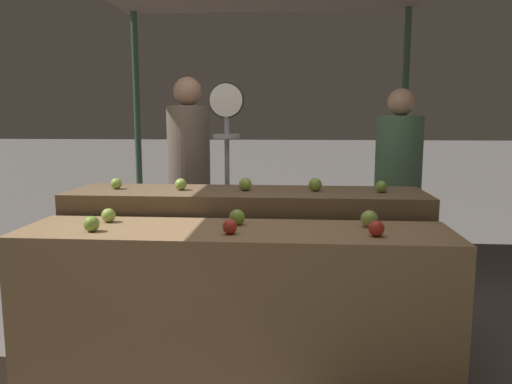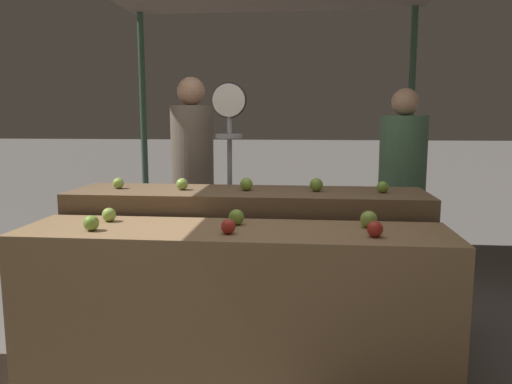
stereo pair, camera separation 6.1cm
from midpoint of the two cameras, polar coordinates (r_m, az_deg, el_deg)
The scene contains 17 objects.
ground_plane at distance 2.88m, azimuth -2.97°, elevation -20.71°, with size 60.00×60.00×0.00m, color #66605B.
display_counter_front at distance 2.70m, azimuth -3.04°, elevation -12.94°, with size 2.23×0.55×0.84m, color olive.
display_counter_back at distance 3.25m, azimuth -1.65°, elevation -8.17°, with size 2.23×0.55×0.95m, color brown.
apple_front_0 at distance 2.66m, azimuth -18.92°, elevation -3.46°, with size 0.08×0.08×0.08m, color #7AA338.
apple_front_1 at distance 2.47m, azimuth -3.71°, elevation -3.98°, with size 0.07×0.07×0.07m, color #B72D23.
apple_front_2 at distance 2.47m, azimuth 12.90°, elevation -4.08°, with size 0.08×0.08×0.08m, color #B72D23.
apple_front_3 at distance 2.86m, azimuth -17.10°, elevation -2.56°, with size 0.08×0.08×0.08m, color #8EB247.
apple_front_4 at distance 2.67m, azimuth -2.73°, elevation -2.90°, with size 0.08×0.08×0.08m, color #7AA338.
apple_front_5 at distance 2.68m, azimuth 12.17°, elevation -3.00°, with size 0.09×0.09×0.09m, color #8EB247.
apple_back_0 at distance 3.34m, azimuth -16.20°, elevation 0.93°, with size 0.07×0.07×0.07m, color #8EB247.
apple_back_1 at distance 3.20m, azimuth -9.14°, elevation 0.88°, with size 0.08×0.08×0.08m, color #8EB247.
apple_back_2 at distance 3.14m, azimuth -1.78°, elevation 0.88°, with size 0.08×0.08×0.08m, color #84AD3D.
apple_back_3 at distance 3.14m, azimuth 6.23°, elevation 0.84°, with size 0.08×0.08×0.08m, color #7AA338.
apple_back_4 at distance 3.15m, azimuth 13.58°, elevation 0.60°, with size 0.07×0.07×0.07m, color #7AA338.
produce_scale at distance 3.69m, azimuth -3.85°, elevation 5.20°, with size 0.26×0.20×1.66m.
person_vendor_at_scale at distance 4.11m, azimuth -8.09°, elevation 2.80°, with size 0.42×0.42×1.73m.
person_customer_left at distance 4.19m, azimuth 15.51°, elevation 1.78°, with size 0.37×0.37×1.64m.
Camera 1 is at (0.31, -2.50, 1.40)m, focal length 35.00 mm.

